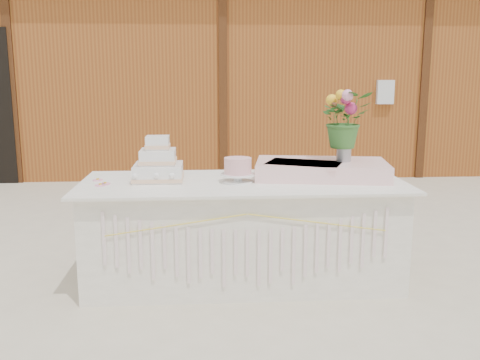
# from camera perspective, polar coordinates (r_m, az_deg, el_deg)

# --- Properties ---
(ground) EXTENTS (80.00, 80.00, 0.00)m
(ground) POSITION_cam_1_polar(r_m,az_deg,el_deg) (4.19, 0.28, -10.51)
(ground) COLOR beige
(ground) RESTS_ON ground
(barn) EXTENTS (12.60, 4.60, 3.30)m
(barn) POSITION_cam_1_polar(r_m,az_deg,el_deg) (9.88, -2.31, 11.86)
(barn) COLOR brown
(barn) RESTS_ON ground
(cake_table) EXTENTS (2.40, 1.00, 0.77)m
(cake_table) POSITION_cam_1_polar(r_m,az_deg,el_deg) (4.06, 0.29, -5.45)
(cake_table) COLOR white
(cake_table) RESTS_ON ground
(wedding_cake) EXTENTS (0.37, 0.37, 0.33)m
(wedding_cake) POSITION_cam_1_polar(r_m,az_deg,el_deg) (4.04, -8.71, 1.56)
(wedding_cake) COLOR white
(wedding_cake) RESTS_ON cake_table
(pink_cake_stand) EXTENTS (0.25, 0.25, 0.18)m
(pink_cake_stand) POSITION_cam_1_polar(r_m,az_deg,el_deg) (3.90, -0.23, 1.21)
(pink_cake_stand) COLOR white
(pink_cake_stand) RESTS_ON cake_table
(satin_runner) EXTENTS (1.07, 0.72, 0.13)m
(satin_runner) POSITION_cam_1_polar(r_m,az_deg,el_deg) (4.16, 8.67, 1.13)
(satin_runner) COLOR #FFCECD
(satin_runner) RESTS_ON cake_table
(flower_vase) EXTENTS (0.11, 0.11, 0.15)m
(flower_vase) POSITION_cam_1_polar(r_m,az_deg,el_deg) (4.17, 11.01, 3.02)
(flower_vase) COLOR #A6A7AB
(flower_vase) RESTS_ON satin_runner
(bouquet) EXTENTS (0.42, 0.37, 0.43)m
(bouquet) POSITION_cam_1_polar(r_m,az_deg,el_deg) (4.14, 11.16, 7.02)
(bouquet) COLOR #356B2A
(bouquet) RESTS_ON flower_vase
(loose_flowers) EXTENTS (0.15, 0.37, 0.02)m
(loose_flowers) POSITION_cam_1_polar(r_m,az_deg,el_deg) (4.04, -14.87, -0.16)
(loose_flowers) COLOR pink
(loose_flowers) RESTS_ON cake_table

